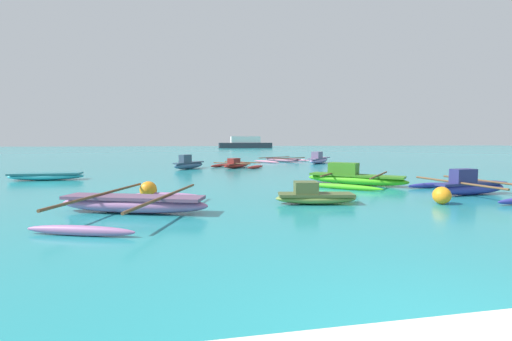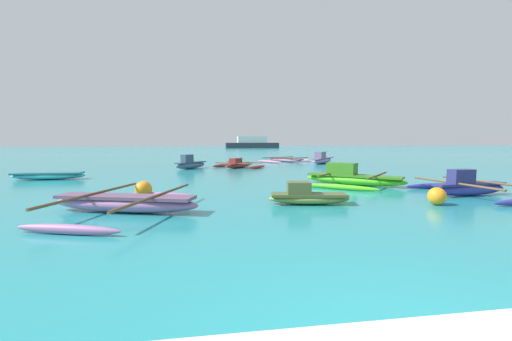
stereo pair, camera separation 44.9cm
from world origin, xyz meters
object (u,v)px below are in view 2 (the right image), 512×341
mooring_buoy_1 (437,196)px  distant_ferry (252,143)px  moored_boat_7 (352,178)px  moored_boat_5 (238,165)px  moored_boat_1 (126,203)px  moored_boat_4 (285,160)px  moored_boat_0 (468,187)px  moored_boat_2 (307,196)px  moored_boat_3 (48,175)px  mooring_buoy_0 (144,189)px  moored_boat_6 (190,164)px  moored_boat_8 (322,159)px

mooring_buoy_1 → distant_ferry: distant_ferry is taller
moored_boat_7 → mooring_buoy_1: bearing=-43.2°
moored_boat_5 → moored_boat_1: bearing=-157.6°
distant_ferry → moored_boat_4: bearing=-95.7°
moored_boat_0 → moored_boat_1: (-10.64, -0.95, -0.05)m
moored_boat_2 → moored_boat_3: bearing=151.5°
moored_boat_2 → mooring_buoy_1: bearing=-1.2°
moored_boat_3 → mooring_buoy_0: (5.28, -6.10, 0.08)m
moored_boat_6 → moored_boat_8: 10.94m
moored_boat_7 → distant_ferry: bearing=125.9°
moored_boat_1 → moored_boat_4: (9.12, 19.70, -0.05)m
moored_boat_7 → moored_boat_6: bearing=167.2°
moored_boat_1 → moored_boat_2: moored_boat_2 is taller
moored_boat_1 → moored_boat_7: bearing=45.7°
moored_boat_1 → distant_ferry: (14.84, 77.36, 0.97)m
moored_boat_8 → moored_boat_5: bearing=154.3°
moored_boat_1 → distant_ferry: bearing=97.3°
moored_boat_4 → mooring_buoy_0: size_ratio=9.16×
moored_boat_8 → moored_boat_3: bearing=157.9°
moored_boat_2 → distant_ferry: 77.66m
moored_boat_3 → moored_boat_6: size_ratio=1.33×
moored_boat_1 → moored_boat_2: 4.91m
moored_boat_0 → mooring_buoy_1: bearing=-154.1°
moored_boat_1 → moored_boat_4: 21.71m
moored_boat_0 → moored_boat_2: size_ratio=1.64×
moored_boat_1 → moored_boat_4: bearing=83.3°
moored_boat_1 → mooring_buoy_0: 2.23m
moored_boat_3 → distant_ferry: (20.03, 69.02, 1.01)m
mooring_buoy_1 → moored_boat_5: bearing=105.8°
moored_boat_1 → distant_ferry: 78.77m
moored_boat_6 → moored_boat_4: bearing=-13.0°
moored_boat_2 → moored_boat_7: moored_boat_7 is taller
moored_boat_4 → moored_boat_6: moored_boat_6 is taller
distant_ferry → moored_boat_3: bearing=-106.2°
moored_boat_4 → moored_boat_6: size_ratio=2.01×
moored_boat_6 → mooring_buoy_0: size_ratio=4.56×
moored_boat_2 → mooring_buoy_0: 5.18m
moored_boat_8 → moored_boat_4: bearing=84.4°
moored_boat_3 → moored_boat_7: (13.24, -4.14, 0.11)m
moored_boat_5 → moored_boat_8: size_ratio=1.08×
moored_boat_7 → moored_boat_2: bearing=-88.0°
moored_boat_1 → moored_boat_7: size_ratio=1.11×
moored_boat_3 → moored_boat_7: size_ratio=0.74×
moored_boat_6 → moored_boat_0: bearing=-104.0°
moored_boat_2 → moored_boat_6: moored_boat_6 is taller
mooring_buoy_0 → moored_boat_1: bearing=-92.3°
moored_boat_5 → mooring_buoy_0: 12.56m
moored_boat_4 → mooring_buoy_1: bearing=-32.5°
mooring_buoy_1 → mooring_buoy_0: bearing=162.8°
moored_boat_8 → mooring_buoy_0: size_ratio=6.37×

